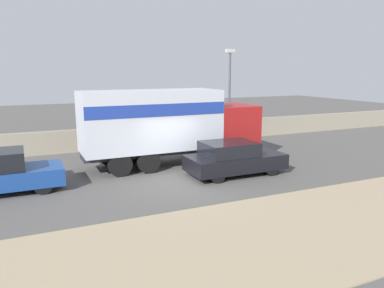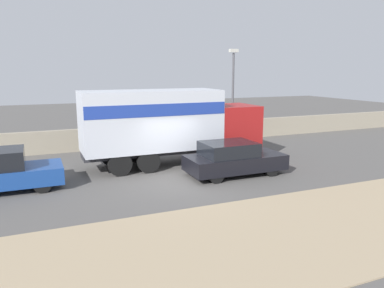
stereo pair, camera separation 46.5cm
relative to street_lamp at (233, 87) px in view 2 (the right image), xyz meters
The scene contains 8 objects.
ground_plane 10.09m from the street_lamp, 131.23° to the right, with size 80.00×80.00×0.00m, color #514F4C.
dirt_shoulder_foreground 14.84m from the street_lamp, 115.67° to the right, with size 60.00×5.49×0.04m.
stone_wall_backdrop 6.87m from the street_lamp, behind, with size 60.00×0.35×1.26m.
street_lamp is the anchor object (origin of this frame).
box_truck 7.51m from the street_lamp, 143.40° to the right, with size 8.58×2.40×3.60m.
car_hatchback 8.62m from the street_lamp, 118.55° to the right, with size 4.30×1.90×1.47m.
car_sedan_second 14.53m from the street_lamp, 156.19° to the right, with size 4.20×1.83×1.60m.
pedestrian 3.27m from the street_lamp, 88.36° to the right, with size 0.35×0.35×1.62m.
Camera 2 is at (-5.46, -13.91, 4.51)m, focal length 35.00 mm.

